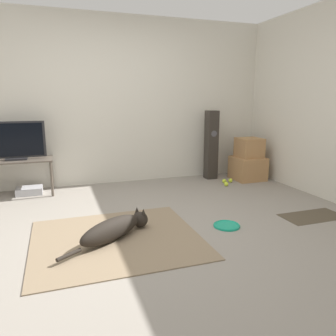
{
  "coord_description": "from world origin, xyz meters",
  "views": [
    {
      "loc": [
        -0.78,
        -3.03,
        1.33
      ],
      "look_at": [
        0.55,
        0.84,
        0.45
      ],
      "focal_mm": 35.0,
      "sensor_mm": 36.0,
      "label": 1
    }
  ],
  "objects_px": {
    "tennis_ball_near_speaker": "(230,180)",
    "game_console": "(29,191)",
    "tennis_ball_by_boxes": "(226,184)",
    "tv_stand": "(17,164)",
    "frisbee": "(227,225)",
    "cardboard_box_lower": "(248,168)",
    "cardboard_box_upper": "(249,148)",
    "tennis_ball_loose_on_carpet": "(224,181)",
    "tv": "(15,141)",
    "floor_speaker": "(211,145)",
    "dog": "(115,228)"
  },
  "relations": [
    {
      "from": "tv_stand",
      "to": "tennis_ball_loose_on_carpet",
      "type": "bearing_deg",
      "value": -6.63
    },
    {
      "from": "tennis_ball_by_boxes",
      "to": "tennis_ball_near_speaker",
      "type": "height_order",
      "value": "same"
    },
    {
      "from": "cardboard_box_lower",
      "to": "cardboard_box_upper",
      "type": "bearing_deg",
      "value": 30.21
    },
    {
      "from": "tennis_ball_near_speaker",
      "to": "game_console",
      "type": "height_order",
      "value": "game_console"
    },
    {
      "from": "frisbee",
      "to": "tv_stand",
      "type": "distance_m",
      "value": 2.95
    },
    {
      "from": "floor_speaker",
      "to": "tennis_ball_loose_on_carpet",
      "type": "relative_size",
      "value": 17.08
    },
    {
      "from": "cardboard_box_lower",
      "to": "tennis_ball_near_speaker",
      "type": "bearing_deg",
      "value": -165.85
    },
    {
      "from": "tennis_ball_by_boxes",
      "to": "game_console",
      "type": "height_order",
      "value": "game_console"
    },
    {
      "from": "dog",
      "to": "tennis_ball_loose_on_carpet",
      "type": "distance_m",
      "value": 2.54
    },
    {
      "from": "tv_stand",
      "to": "floor_speaker",
      "type": "bearing_deg",
      "value": 0.4
    },
    {
      "from": "tv",
      "to": "tennis_ball_near_speaker",
      "type": "distance_m",
      "value": 3.23
    },
    {
      "from": "cardboard_box_upper",
      "to": "tv_stand",
      "type": "relative_size",
      "value": 0.4
    },
    {
      "from": "cardboard_box_upper",
      "to": "frisbee",
      "type": "bearing_deg",
      "value": -128.07
    },
    {
      "from": "game_console",
      "to": "tennis_ball_loose_on_carpet",
      "type": "bearing_deg",
      "value": -7.07
    },
    {
      "from": "cardboard_box_lower",
      "to": "tennis_ball_by_boxes",
      "type": "xyz_separation_m",
      "value": [
        -0.54,
        -0.27,
        -0.15
      ]
    },
    {
      "from": "tv",
      "to": "tennis_ball_loose_on_carpet",
      "type": "height_order",
      "value": "tv"
    },
    {
      "from": "floor_speaker",
      "to": "game_console",
      "type": "xyz_separation_m",
      "value": [
        -2.83,
        -0.01,
        -0.51
      ]
    },
    {
      "from": "cardboard_box_lower",
      "to": "tv",
      "type": "height_order",
      "value": "tv"
    },
    {
      "from": "tv",
      "to": "game_console",
      "type": "height_order",
      "value": "tv"
    },
    {
      "from": "tv",
      "to": "tennis_ball_by_boxes",
      "type": "xyz_separation_m",
      "value": [
        2.96,
        -0.53,
        -0.72
      ]
    },
    {
      "from": "tv",
      "to": "game_console",
      "type": "distance_m",
      "value": 0.72
    },
    {
      "from": "tv",
      "to": "tennis_ball_by_boxes",
      "type": "distance_m",
      "value": 3.09
    },
    {
      "from": "tv_stand",
      "to": "frisbee",
      "type": "bearing_deg",
      "value": -42.11
    },
    {
      "from": "floor_speaker",
      "to": "game_console",
      "type": "height_order",
      "value": "floor_speaker"
    },
    {
      "from": "dog",
      "to": "floor_speaker",
      "type": "height_order",
      "value": "floor_speaker"
    },
    {
      "from": "frisbee",
      "to": "cardboard_box_upper",
      "type": "bearing_deg",
      "value": 51.93
    },
    {
      "from": "tennis_ball_by_boxes",
      "to": "game_console",
      "type": "xyz_separation_m",
      "value": [
        -2.83,
        0.53,
        0.02
      ]
    },
    {
      "from": "floor_speaker",
      "to": "tv",
      "type": "distance_m",
      "value": 2.96
    },
    {
      "from": "cardboard_box_upper",
      "to": "tennis_ball_loose_on_carpet",
      "type": "xyz_separation_m",
      "value": [
        -0.5,
        -0.11,
        -0.5
      ]
    },
    {
      "from": "cardboard_box_lower",
      "to": "game_console",
      "type": "bearing_deg",
      "value": 175.57
    },
    {
      "from": "tv",
      "to": "game_console",
      "type": "bearing_deg",
      "value": 2.8
    },
    {
      "from": "tv",
      "to": "tennis_ball_near_speaker",
      "type": "xyz_separation_m",
      "value": [
        3.13,
        -0.35,
        -0.72
      ]
    },
    {
      "from": "cardboard_box_lower",
      "to": "tv",
      "type": "bearing_deg",
      "value": 175.82
    },
    {
      "from": "tv_stand",
      "to": "tennis_ball_loose_on_carpet",
      "type": "xyz_separation_m",
      "value": [
        3.02,
        -0.35,
        -0.4
      ]
    },
    {
      "from": "frisbee",
      "to": "cardboard_box_upper",
      "type": "height_order",
      "value": "cardboard_box_upper"
    },
    {
      "from": "frisbee",
      "to": "dog",
      "type": "bearing_deg",
      "value": 177.14
    },
    {
      "from": "dog",
      "to": "game_console",
      "type": "height_order",
      "value": "dog"
    },
    {
      "from": "tv",
      "to": "tennis_ball_near_speaker",
      "type": "relative_size",
      "value": 11.79
    },
    {
      "from": "cardboard_box_lower",
      "to": "cardboard_box_upper",
      "type": "xyz_separation_m",
      "value": [
        0.01,
        0.01,
        0.34
      ]
    },
    {
      "from": "cardboard_box_lower",
      "to": "tv",
      "type": "xyz_separation_m",
      "value": [
        -3.5,
        0.26,
        0.57
      ]
    },
    {
      "from": "tennis_ball_by_boxes",
      "to": "floor_speaker",
      "type": "bearing_deg",
      "value": 90.25
    },
    {
      "from": "frisbee",
      "to": "floor_speaker",
      "type": "relative_size",
      "value": 0.25
    },
    {
      "from": "tennis_ball_loose_on_carpet",
      "to": "cardboard_box_upper",
      "type": "bearing_deg",
      "value": 12.03
    },
    {
      "from": "cardboard_box_upper",
      "to": "floor_speaker",
      "type": "distance_m",
      "value": 0.62
    },
    {
      "from": "cardboard_box_lower",
      "to": "floor_speaker",
      "type": "distance_m",
      "value": 0.72
    },
    {
      "from": "floor_speaker",
      "to": "game_console",
      "type": "bearing_deg",
      "value": -179.76
    },
    {
      "from": "frisbee",
      "to": "tennis_ball_by_boxes",
      "type": "relative_size",
      "value": 4.21
    },
    {
      "from": "dog",
      "to": "game_console",
      "type": "xyz_separation_m",
      "value": [
        -0.88,
        1.91,
        -0.07
      ]
    },
    {
      "from": "frisbee",
      "to": "cardboard_box_upper",
      "type": "distance_m",
      "value": 2.24
    },
    {
      "from": "tennis_ball_near_speaker",
      "to": "cardboard_box_lower",
      "type": "bearing_deg",
      "value": 14.15
    }
  ]
}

